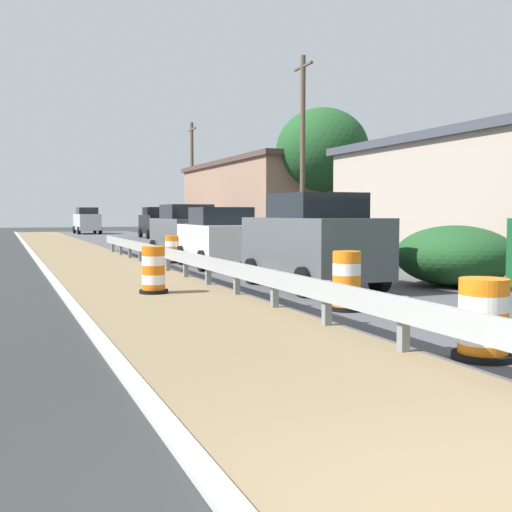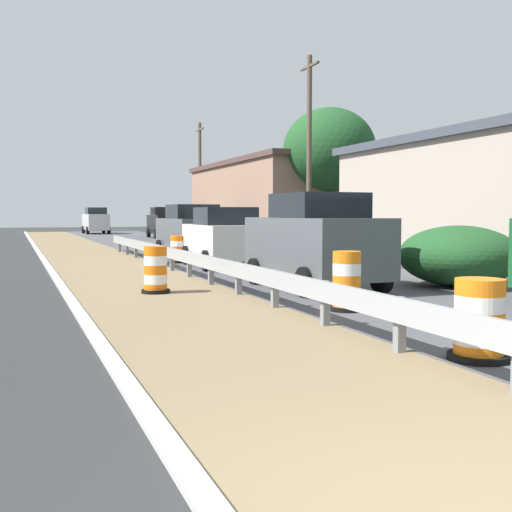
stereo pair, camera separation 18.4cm
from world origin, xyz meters
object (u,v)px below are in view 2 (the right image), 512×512
object	(u,v)px
traffic_barrel_mid	(156,272)
car_distant_b	(315,241)
traffic_barrel_nearest	(479,324)
car_trailing_near_lane	(198,226)
car_lead_far_lane	(96,221)
car_mid_far_lane	(165,223)
utility_pole_mid	(309,150)
car_trailing_far_lane	(224,237)
traffic_barrel_far	(178,251)
utility_pole_far	(200,178)
traffic_barrel_close	(347,284)
car_lead_near_lane	(191,231)

from	to	relation	value
traffic_barrel_mid	car_distant_b	world-z (taller)	car_distant_b
traffic_barrel_nearest	car_trailing_near_lane	xyz separation A→B (m)	(4.56, 28.23, 0.59)
car_lead_far_lane	car_mid_far_lane	world-z (taller)	car_lead_far_lane
traffic_barrel_nearest	utility_pole_mid	world-z (taller)	utility_pole_mid
car_trailing_far_lane	traffic_barrel_far	bearing A→B (deg)	25.97
traffic_barrel_mid	car_mid_far_lane	distance (m)	31.63
car_lead_far_lane	utility_pole_far	world-z (taller)	utility_pole_far
traffic_barrel_nearest	car_trailing_far_lane	distance (m)	13.62
car_trailing_far_lane	utility_pole_mid	xyz separation A→B (m)	(6.63, 7.42, 3.72)
car_lead_far_lane	car_distant_b	distance (m)	42.54
car_mid_far_lane	traffic_barrel_mid	bearing A→B (deg)	-12.44
car_distant_b	traffic_barrel_far	bearing A→B (deg)	5.59
traffic_barrel_nearest	traffic_barrel_far	size ratio (longest dim) A/B	1.01
car_trailing_far_lane	utility_pole_far	distance (m)	26.62
car_trailing_far_lane	car_distant_b	distance (m)	6.38
car_trailing_far_lane	traffic_barrel_nearest	bearing A→B (deg)	176.81
traffic_barrel_far	utility_pole_mid	size ratio (longest dim) A/B	0.11
car_trailing_near_lane	utility_pole_mid	world-z (taller)	utility_pole_mid
traffic_barrel_close	utility_pole_mid	xyz separation A→B (m)	(7.48, 17.03, 4.20)
traffic_barrel_nearest	traffic_barrel_close	world-z (taller)	traffic_barrel_close
traffic_barrel_far	utility_pole_far	xyz separation A→B (m)	(7.52, 23.37, 3.91)
car_trailing_near_lane	utility_pole_far	world-z (taller)	utility_pole_far
traffic_barrel_mid	car_trailing_near_lane	size ratio (longest dim) A/B	0.22
traffic_barrel_close	car_mid_far_lane	xyz separation A→B (m)	(4.57, 34.51, 0.61)
utility_pole_mid	traffic_barrel_close	bearing A→B (deg)	-113.71
car_lead_far_lane	car_lead_near_lane	bearing A→B (deg)	178.81
traffic_barrel_close	car_lead_far_lane	distance (m)	45.79
traffic_barrel_close	utility_pole_mid	world-z (taller)	utility_pole_mid
utility_pole_far	car_lead_far_lane	bearing A→B (deg)	120.67
car_trailing_far_lane	car_lead_near_lane	bearing A→B (deg)	-1.40
traffic_barrel_nearest	car_lead_near_lane	world-z (taller)	car_lead_near_lane
car_mid_far_lane	utility_pole_far	xyz separation A→B (m)	(2.81, 0.69, 3.25)
traffic_barrel_nearest	traffic_barrel_far	world-z (taller)	traffic_barrel_nearest
car_distant_b	car_trailing_near_lane	bearing A→B (deg)	-10.35
car_mid_far_lane	utility_pole_mid	bearing A→B (deg)	10.22
traffic_barrel_nearest	car_lead_near_lane	xyz separation A→B (m)	(1.58, 18.76, 0.61)
traffic_barrel_far	utility_pole_mid	xyz separation A→B (m)	(7.61, 5.20, 4.25)
traffic_barrel_close	car_distant_b	size ratio (longest dim) A/B	0.26
traffic_barrel_close	car_distant_b	world-z (taller)	car_distant_b
traffic_barrel_far	utility_pole_far	size ratio (longest dim) A/B	0.12
traffic_barrel_far	car_lead_far_lane	world-z (taller)	car_lead_far_lane
traffic_barrel_far	car_mid_far_lane	world-z (taller)	car_mid_far_lane
traffic_barrel_mid	utility_pole_mid	world-z (taller)	utility_pole_mid
car_mid_far_lane	utility_pole_far	size ratio (longest dim) A/B	0.51
car_lead_far_lane	car_mid_far_lane	size ratio (longest dim) A/B	1.03
traffic_barrel_mid	car_distant_b	bearing A→B (deg)	-7.60
car_trailing_near_lane	car_distant_b	size ratio (longest dim) A/B	1.13
traffic_barrel_nearest	car_trailing_near_lane	bearing A→B (deg)	80.82
utility_pole_far	car_trailing_near_lane	bearing A→B (deg)	-106.53
car_trailing_near_lane	utility_pole_mid	size ratio (longest dim) A/B	0.52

